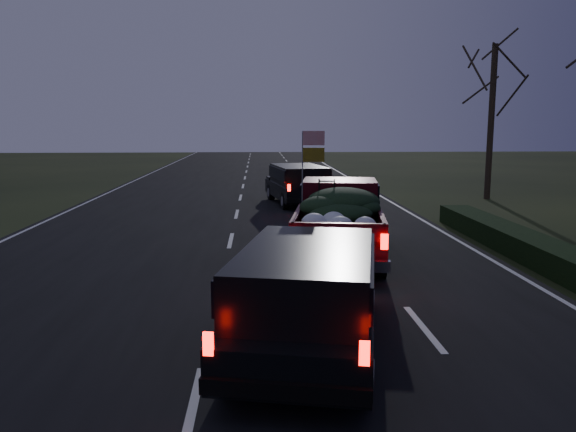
{
  "coord_description": "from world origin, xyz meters",
  "views": [
    {
      "loc": [
        0.81,
        -11.42,
        3.42
      ],
      "look_at": [
        1.52,
        1.57,
        1.3
      ],
      "focal_mm": 35.0,
      "sensor_mm": 36.0,
      "label": 1
    }
  ],
  "objects": [
    {
      "name": "ground",
      "position": [
        0.0,
        0.0,
        0.0
      ],
      "size": [
        120.0,
        120.0,
        0.0
      ],
      "primitive_type": "plane",
      "color": "black",
      "rests_on": "ground"
    },
    {
      "name": "road_asphalt",
      "position": [
        0.0,
        0.0,
        0.01
      ],
      "size": [
        14.0,
        120.0,
        0.02
      ],
      "primitive_type": "cube",
      "color": "black",
      "rests_on": "ground"
    },
    {
      "name": "hedge_row",
      "position": [
        7.8,
        3.0,
        0.3
      ],
      "size": [
        1.0,
        10.0,
        0.6
      ],
      "primitive_type": "cube",
      "color": "black",
      "rests_on": "ground"
    },
    {
      "name": "bare_tree_far",
      "position": [
        11.5,
        14.0,
        5.23
      ],
      "size": [
        3.6,
        3.6,
        7.0
      ],
      "color": "black",
      "rests_on": "ground"
    },
    {
      "name": "pickup_truck",
      "position": [
        2.93,
        2.89,
        1.09
      ],
      "size": [
        2.92,
        5.81,
        2.92
      ],
      "rotation": [
        0.0,
        0.0,
        -0.15
      ],
      "color": "#3F0810",
      "rests_on": "ground"
    },
    {
      "name": "lead_suv",
      "position": [
        2.57,
        12.67,
        1.04
      ],
      "size": [
        2.73,
        5.03,
        1.37
      ],
      "rotation": [
        0.0,
        0.0,
        0.16
      ],
      "color": "black",
      "rests_on": "ground"
    },
    {
      "name": "rear_suv",
      "position": [
        1.54,
        -3.4,
        1.02
      ],
      "size": [
        2.86,
        4.97,
        1.34
      ],
      "rotation": [
        0.0,
        0.0,
        -0.21
      ],
      "color": "black",
      "rests_on": "ground"
    }
  ]
}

